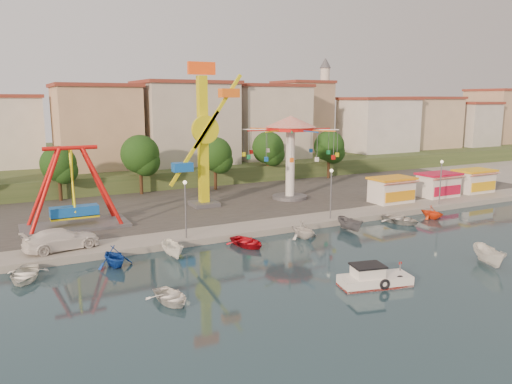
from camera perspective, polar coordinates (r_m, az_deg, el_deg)
ground at (r=38.80m, az=10.21°, el=-9.16°), size 200.00×200.00×0.00m
quay_deck at (r=94.32m, az=-13.51°, el=2.54°), size 200.00×100.00×0.60m
asphalt_pad at (r=64.11m, az=-6.40°, el=-0.64°), size 90.00×28.00×0.01m
hill_terrace at (r=98.99m, az=-14.26°, el=3.57°), size 200.00×60.00×3.00m
pirate_ship_ride at (r=51.51m, az=-20.19°, el=0.31°), size 10.00×5.00×8.00m
kamikaze_tower at (r=57.82m, az=-5.71°, el=6.08°), size 6.10×3.10×16.50m
wave_swinger at (r=62.23m, az=3.96°, el=6.12°), size 11.60×11.60×10.40m
booth_left at (r=62.81m, az=15.23°, el=0.27°), size 5.40×3.78×3.08m
booth_mid at (r=68.41m, az=20.11°, el=0.81°), size 5.40×3.78×3.08m
booth_right at (r=73.49m, az=23.66°, el=1.20°), size 5.40×3.78×3.08m
lamp_post_1 at (r=45.27m, az=-8.05°, el=-2.15°), size 0.14×0.14×5.00m
lamp_post_2 at (r=52.69m, az=8.55°, el=-0.37°), size 0.14×0.14×5.00m
lamp_post_3 at (r=63.36m, az=20.33°, el=0.92°), size 0.14×0.14×5.00m
tree_1 at (r=65.71m, az=-21.65°, el=3.01°), size 4.35×4.35×6.80m
tree_2 at (r=66.97m, az=-13.12°, el=4.23°), size 5.02×5.02×7.85m
tree_3 at (r=68.85m, az=-4.70°, el=4.33°), size 4.68×4.68×7.32m
tree_4 at (r=75.88m, az=1.39°, el=5.08°), size 4.86×4.86×7.60m
tree_5 at (r=79.72m, az=8.36°, el=5.21°), size 4.83×4.83×7.54m
building_1 at (r=80.26m, az=-26.75°, el=5.39°), size 12.33×9.01×8.63m
building_2 at (r=82.04m, az=-17.58°, el=7.02°), size 11.95×9.28×11.23m
building_3 at (r=82.65m, az=-7.64°, el=6.73°), size 12.59×10.50×9.20m
building_4 at (r=91.17m, az=-0.36°, el=7.19°), size 10.75×9.23×9.24m
building_5 at (r=96.39m, az=7.27°, el=7.87°), size 12.77×10.96×11.21m
building_6 at (r=102.37m, az=13.26°, el=8.15°), size 8.23×8.98×12.36m
building_7 at (r=114.08m, az=16.15°, el=7.33°), size 11.59×10.93×8.76m
building_8 at (r=119.78m, az=23.23°, el=7.95°), size 12.84×9.28×12.58m
building_9 at (r=132.21m, az=26.00°, el=7.17°), size 12.95×9.17×9.21m
minaret at (r=101.39m, az=7.83°, el=10.22°), size 2.80×2.80×18.00m
cabin_motorboat at (r=36.56m, az=13.27°, el=-9.73°), size 5.35×2.99×1.78m
rowboat_a at (r=33.44m, az=-9.71°, el=-11.76°), size 3.06×3.90×0.73m
skiff at (r=43.80m, az=25.12°, el=-6.66°), size 3.01×4.24×1.54m
van at (r=44.83m, az=-21.36°, el=-5.04°), size 6.46×3.57×1.77m
moored_boat_0 at (r=40.47m, az=-24.96°, el=-8.53°), size 3.82×4.68×0.85m
moored_boat_1 at (r=41.03m, az=-15.90°, el=-7.06°), size 3.36×3.70×1.69m
moored_boat_2 at (r=42.23m, az=-9.48°, el=-6.53°), size 1.40×3.53×1.35m
moored_boat_3 at (r=44.83m, az=-1.00°, el=-5.73°), size 3.59×4.42×0.81m
moored_boat_4 at (r=47.57m, az=5.40°, el=-4.29°), size 3.19×3.54×1.66m
moored_boat_5 at (r=50.79m, az=10.71°, el=-3.64°), size 1.34×3.54×1.37m
moored_boat_6 at (r=55.21m, az=16.23°, el=-3.00°), size 3.97×4.83×0.87m
moored_boat_7 at (r=58.33m, az=19.47°, el=-2.17°), size 2.80×3.12×1.48m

